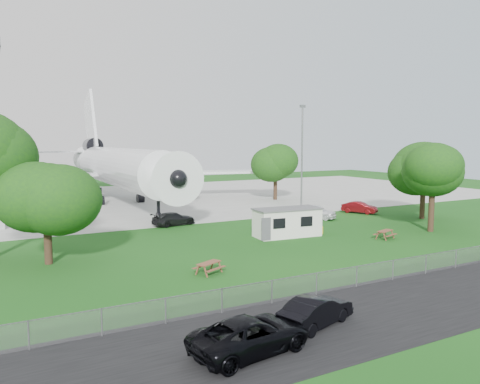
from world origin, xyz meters
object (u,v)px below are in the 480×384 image
airliner (118,166)px  picnic_east (385,239)px  site_cabin (287,222)px  car_centre_sedan (316,311)px  picnic_west (209,274)px

airliner → picnic_east: airliner is taller
site_cabin → car_centre_sedan: (-10.65, -18.19, -0.60)m
site_cabin → car_centre_sedan: site_cabin is taller
site_cabin → picnic_east: size_ratio=3.81×
airliner → car_centre_sedan: bearing=-93.3°
airliner → car_centre_sedan: airliner is taller
airliner → picnic_east: size_ratio=26.52×
airliner → site_cabin: (7.86, -30.77, -3.96)m
car_centre_sedan → picnic_west: bearing=-13.4°
picnic_west → car_centre_sedan: bearing=-110.8°
airliner → picnic_west: size_ratio=26.52×
picnic_west → picnic_east: same height
airliner → car_centre_sedan: 49.25m
picnic_east → car_centre_sedan: bearing=-161.3°
site_cabin → picnic_west: size_ratio=3.81×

